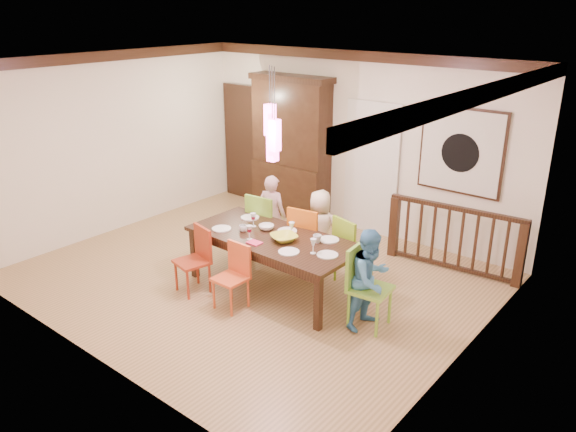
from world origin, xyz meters
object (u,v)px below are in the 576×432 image
Objects in this scene: person_far_left at (272,215)px; person_far_mid at (320,230)px; person_end_right at (370,279)px; dining_table at (274,242)px; balustrade at (454,237)px; china_hutch at (291,147)px; chair_far_left at (267,221)px; chair_end_right at (371,282)px.

person_far_mid is at bearing 170.24° from person_far_left.
person_far_left is 1.01× the size of person_end_right.
person_end_right reaches higher than dining_table.
dining_table is 1.91× the size of person_end_right.
balustrade is 2.64m from person_far_left.
dining_table is at bearing -55.68° from china_hutch.
chair_far_left is 0.84× the size of person_end_right.
balustrade is at bearing -155.45° from chair_far_left.
chair_far_left is 0.83m from person_far_mid.
person_far_left is at bearing -77.82° from chair_far_left.
chair_end_right is 3.96m from china_hutch.
dining_table is at bearing -133.39° from balustrade.
china_hutch is 2.37m from person_far_mid.
chair_far_left is 1.03× the size of chair_end_right.
china_hutch is (-1.62, 2.37, 0.56)m from dining_table.
person_far_left is at bearing -14.86° from person_far_mid.
person_far_left is (-2.23, 0.86, 0.05)m from chair_end_right.
person_end_right is (-0.14, -2.03, 0.11)m from balustrade.
dining_table is 1.47m from person_end_right.
person_far_left is at bearing 76.81° from person_end_right.
chair_far_left is at bearing 66.87° from chair_end_right.
person_far_mid is at bearing 64.91° from person_end_right.
chair_far_left is 2.28m from chair_end_right.
chair_end_right is (2.18, -0.68, -0.02)m from chair_far_left.
balustrade is 1.58× the size of person_far_left.
person_far_left is at bearing 63.25° from chair_end_right.
person_end_right is at bearing -98.90° from balustrade.
person_end_right reaches higher than balustrade.
balustrade is (3.23, -0.35, -0.73)m from china_hutch.
chair_end_right is at bearing -95.05° from person_end_right.
person_end_right reaches higher than person_far_mid.
chair_far_left is at bearing -154.70° from balustrade.
chair_end_right is 0.82× the size of person_end_right.
chair_end_right is at bearing -37.50° from china_hutch.
dining_table is at bearing 119.86° from person_far_left.
person_far_mid is at bearing 84.32° from dining_table.
chair_far_left is 0.52× the size of balustrade.
person_far_left is 2.39m from person_end_right.
dining_table is 1.48m from chair_end_right.
person_far_mid is 0.96× the size of person_end_right.
chair_end_right is 2.03m from balustrade.
chair_far_left is at bearing -61.58° from china_hutch.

